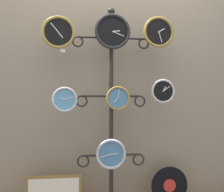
% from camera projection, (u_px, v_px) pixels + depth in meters
% --- Properties ---
extents(shop_wall, '(4.40, 0.04, 2.80)m').
position_uv_depth(shop_wall, '(109.00, 59.00, 2.52)').
color(shop_wall, gray).
rests_on(shop_wall, ground_plane).
extents(display_stand, '(0.70, 0.43, 1.85)m').
position_uv_depth(display_stand, '(111.00, 151.00, 2.34)').
color(display_stand, '#282623').
rests_on(display_stand, ground_plane).
extents(clock_top_left, '(0.28, 0.04, 0.28)m').
position_uv_depth(clock_top_left, '(58.00, 32.00, 2.20)').
color(clock_top_left, black).
extents(clock_top_center, '(0.32, 0.04, 0.32)m').
position_uv_depth(clock_top_center, '(112.00, 32.00, 2.29)').
color(clock_top_center, black).
extents(clock_top_right, '(0.28, 0.04, 0.28)m').
position_uv_depth(clock_top_right, '(159.00, 32.00, 2.32)').
color(clock_top_right, black).
extents(clock_middle_left, '(0.21, 0.04, 0.21)m').
position_uv_depth(clock_middle_left, '(65.00, 100.00, 2.22)').
color(clock_middle_left, '#60A8DB').
extents(clock_middle_center, '(0.21, 0.04, 0.21)m').
position_uv_depth(clock_middle_center, '(118.00, 98.00, 2.29)').
color(clock_middle_center, '#4C84B2').
extents(clock_middle_right, '(0.22, 0.04, 0.22)m').
position_uv_depth(clock_middle_right, '(163.00, 91.00, 2.32)').
color(clock_middle_right, black).
extents(clock_bottom_center, '(0.26, 0.04, 0.26)m').
position_uv_depth(clock_bottom_center, '(111.00, 154.00, 2.24)').
color(clock_bottom_center, '#4C84B2').
extents(vinyl_record, '(0.34, 0.01, 0.34)m').
position_uv_depth(vinyl_record, '(170.00, 185.00, 2.37)').
color(vinyl_record, black).
rests_on(vinyl_record, low_shelf).
extents(price_tag_upper, '(0.04, 0.00, 0.03)m').
position_uv_depth(price_tag_upper, '(63.00, 51.00, 2.20)').
color(price_tag_upper, white).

